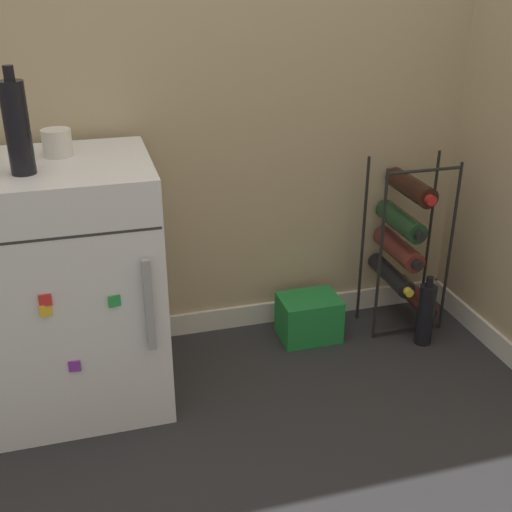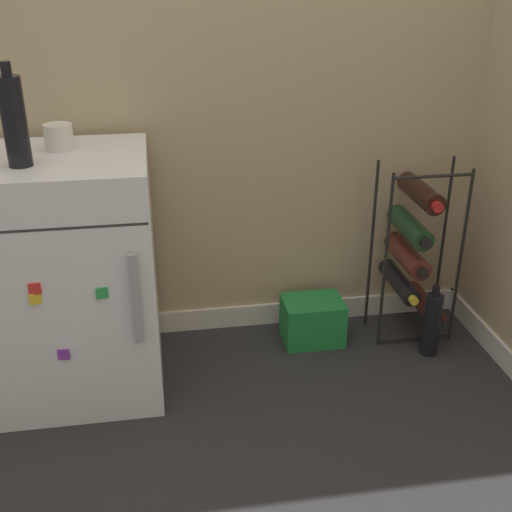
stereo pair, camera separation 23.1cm
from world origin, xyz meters
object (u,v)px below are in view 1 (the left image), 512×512
object	(u,v)px
wine_rack	(404,244)
soda_box	(309,317)
fridge_top_cup	(57,143)
fridge_top_bottle	(17,127)
mini_fridge	(74,286)
loose_bottle_floor	(426,314)

from	to	relation	value
wine_rack	soda_box	distance (m)	0.48
wine_rack	fridge_top_cup	bearing A→B (deg)	-177.56
soda_box	fridge_top_bottle	distance (m)	1.33
mini_fridge	fridge_top_cup	bearing A→B (deg)	86.54
mini_fridge	soda_box	world-z (taller)	mini_fridge
mini_fridge	wine_rack	world-z (taller)	mini_fridge
wine_rack	loose_bottle_floor	size ratio (longest dim) A/B	2.43
soda_box	fridge_top_bottle	xyz separation A→B (m)	(-0.97, -0.22, 0.88)
wine_rack	fridge_top_bottle	distance (m)	1.50
fridge_top_cup	fridge_top_bottle	size ratio (longest dim) A/B	0.30
fridge_top_bottle	loose_bottle_floor	distance (m)	1.63
fridge_top_cup	soda_box	bearing A→B (deg)	3.72
wine_rack	fridge_top_cup	world-z (taller)	fridge_top_cup
fridge_top_bottle	loose_bottle_floor	bearing A→B (deg)	2.24
fridge_top_bottle	mini_fridge	bearing A→B (deg)	44.38
wine_rack	fridge_top_bottle	xyz separation A→B (m)	(-1.35, -0.22, 0.60)
fridge_top_cup	loose_bottle_floor	distance (m)	1.50
fridge_top_bottle	loose_bottle_floor	world-z (taller)	fridge_top_bottle
mini_fridge	fridge_top_cup	size ratio (longest dim) A/B	9.31
loose_bottle_floor	soda_box	bearing A→B (deg)	158.76
mini_fridge	loose_bottle_floor	distance (m)	1.33
mini_fridge	soda_box	distance (m)	0.95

